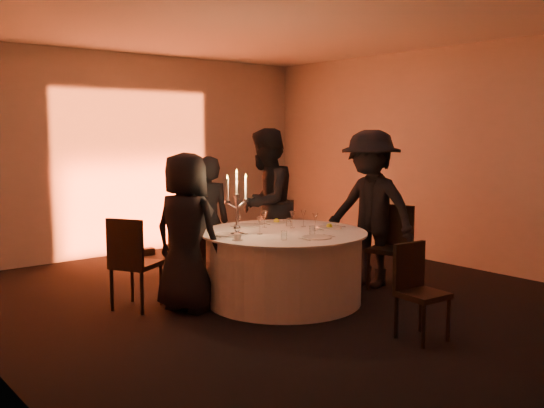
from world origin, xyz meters
TOP-DOWN VIEW (x-y plane):
  - floor at (0.00, 0.00)m, footprint 7.00×7.00m
  - ceiling at (0.00, 0.00)m, footprint 7.00×7.00m
  - wall_back at (0.00, 3.50)m, footprint 7.00×0.00m
  - wall_right at (3.00, 0.00)m, footprint 0.00×7.00m
  - uplighter_fixture at (0.00, 3.20)m, footprint 0.25×0.12m
  - banquet_table at (0.00, 0.00)m, footprint 1.80×1.80m
  - chair_left at (-1.43, 0.73)m, footprint 0.58×0.58m
  - chair_back_left at (-0.51, 1.24)m, footprint 0.52×0.53m
  - chair_back_right at (0.87, 1.09)m, footprint 0.57×0.57m
  - chair_right at (1.37, -0.37)m, footprint 0.53×0.53m
  - chair_front at (0.16, -1.65)m, footprint 0.40×0.41m
  - guest_left at (-1.00, 0.37)m, footprint 0.76×0.93m
  - guest_back_left at (-0.31, 1.03)m, footprint 0.65×0.52m
  - guest_back_right at (0.55, 1.00)m, footprint 1.15×1.07m
  - guest_right at (1.23, -0.14)m, footprint 0.83×1.27m
  - plate_left at (-0.59, 0.17)m, footprint 0.36×0.29m
  - plate_back_left at (-0.08, 0.56)m, footprint 0.36×0.29m
  - plate_back_right at (0.33, 0.52)m, footprint 0.35×0.25m
  - plate_right at (0.54, -0.15)m, footprint 0.36×0.27m
  - plate_front at (-0.00, -0.52)m, footprint 0.36×0.30m
  - coffee_cup at (-0.70, -0.12)m, footprint 0.11×0.11m
  - candelabra at (-0.54, 0.11)m, footprint 0.29×0.14m
  - wine_glass_a at (0.39, 0.11)m, footprint 0.07×0.07m
  - wine_glass_b at (0.31, -0.17)m, footprint 0.07×0.07m
  - wine_glass_c at (-0.45, 0.22)m, footprint 0.07×0.07m
  - wine_glass_d at (0.22, 0.12)m, footprint 0.07×0.07m
  - wine_glass_e at (-0.00, 0.33)m, footprint 0.07×0.07m
  - wine_glass_f at (-0.31, 0.02)m, footprint 0.07×0.07m
  - tumbler_a at (-0.34, -0.40)m, footprint 0.07×0.07m
  - tumbler_b at (0.11, -0.33)m, footprint 0.07×0.07m
  - tumbler_c at (0.29, 0.25)m, footprint 0.07×0.07m

SIDE VIEW (x-z plane):
  - floor at x=0.00m, z-range 0.00..0.00m
  - uplighter_fixture at x=0.00m, z-range 0.00..0.10m
  - banquet_table at x=0.00m, z-range 0.00..0.77m
  - chair_front at x=0.16m, z-range 0.05..0.90m
  - chair_back_left at x=-0.51m, z-range 0.06..0.99m
  - chair_back_right at x=0.87m, z-range 0.06..0.99m
  - chair_left at x=-1.43m, z-range 0.06..1.03m
  - chair_right at x=1.37m, z-range 0.06..1.04m
  - plate_left at x=-0.59m, z-range 0.77..0.78m
  - plate_back_left at x=-0.08m, z-range 0.77..0.78m
  - plate_front at x=0.00m, z-range 0.77..0.78m
  - guest_back_left at x=-0.31m, z-range 0.00..1.56m
  - plate_right at x=0.54m, z-range 0.75..0.83m
  - plate_back_right at x=0.33m, z-range 0.75..0.83m
  - coffee_cup at x=-0.70m, z-range 0.77..0.83m
  - tumbler_a at x=-0.34m, z-range 0.77..0.86m
  - tumbler_b at x=0.11m, z-range 0.77..0.86m
  - tumbler_c at x=0.29m, z-range 0.77..0.86m
  - guest_left at x=-1.00m, z-range 0.00..1.64m
  - wine_glass_a at x=0.39m, z-range 0.81..1.00m
  - wine_glass_b at x=0.31m, z-range 0.81..1.00m
  - wine_glass_c at x=-0.45m, z-range 0.81..1.00m
  - wine_glass_d at x=0.22m, z-range 0.81..1.00m
  - wine_glass_e at x=0.00m, z-range 0.81..1.00m
  - wine_glass_f at x=-0.31m, z-range 0.81..1.00m
  - guest_right at x=1.23m, z-range 0.00..1.86m
  - guest_back_right at x=0.55m, z-range 0.00..1.88m
  - candelabra at x=-0.54m, z-range 0.66..1.36m
  - wall_back at x=0.00m, z-range -2.00..5.00m
  - wall_right at x=3.00m, z-range -2.00..5.00m
  - ceiling at x=0.00m, z-range 3.00..3.00m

